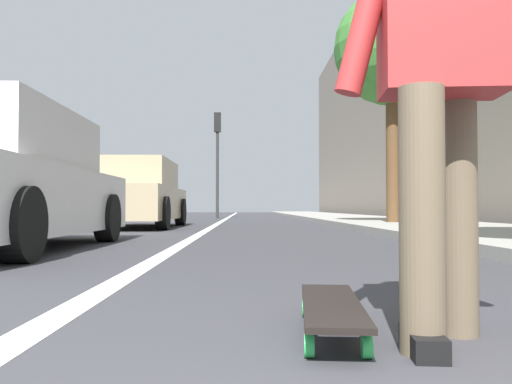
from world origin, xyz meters
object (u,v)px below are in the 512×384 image
object	(u,v)px
skater_person	(442,59)
traffic_light	(217,145)
skateboard	(331,308)
parked_car_mid	(136,195)
street_tree_mid	(392,49)

from	to	relation	value
skater_person	traffic_light	bearing A→B (deg)	5.05
skateboard	skater_person	distance (m)	0.92
parked_car_mid	street_tree_mid	bearing A→B (deg)	-91.48
traffic_light	street_tree_mid	xyz separation A→B (m)	(-10.38, -4.44, 0.98)
street_tree_mid	traffic_light	bearing A→B (deg)	23.16
traffic_light	street_tree_mid	bearing A→B (deg)	-156.84
street_tree_mid	skater_person	bearing A→B (deg)	165.48
skateboard	traffic_light	xyz separation A→B (m)	(20.36, 1.47, 2.93)
skateboard	skater_person	size ratio (longest dim) A/B	0.52
skater_person	traffic_light	xyz separation A→B (m)	(20.51, 1.81, 2.08)
parked_car_mid	traffic_light	size ratio (longest dim) A/B	1.03
skateboard	street_tree_mid	distance (m)	11.13
parked_car_mid	skateboard	bearing A→B (deg)	-164.87
skateboard	traffic_light	size ratio (longest dim) A/B	0.20
skateboard	skater_person	bearing A→B (deg)	-113.27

